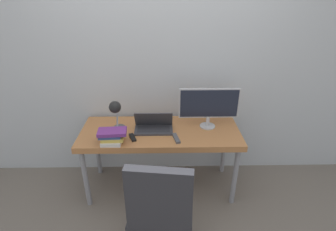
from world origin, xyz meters
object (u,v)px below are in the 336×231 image
laptop (154,126)px  office_chair (161,207)px  monitor (209,105)px  book_stack (112,136)px  desk_lamp (116,110)px

laptop → office_chair: bearing=-84.9°
monitor → book_stack: bearing=-162.4°
monitor → office_chair: (-0.47, -0.92, -0.42)m
monitor → book_stack: monitor is taller
laptop → desk_lamp: bearing=-169.9°
laptop → book_stack: 0.44m
book_stack → desk_lamp: bearing=81.6°
desk_lamp → book_stack: size_ratio=1.31×
book_stack → laptop: bearing=31.4°
laptop → desk_lamp: size_ratio=1.08×
office_chair → monitor: bearing=62.8°
laptop → monitor: bearing=6.7°
monitor → desk_lamp: 0.91m
laptop → monitor: (0.55, 0.06, 0.20)m
laptop → book_stack: bearing=-148.6°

